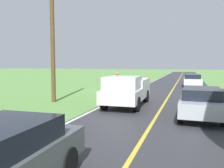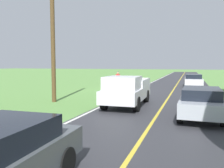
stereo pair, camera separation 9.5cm
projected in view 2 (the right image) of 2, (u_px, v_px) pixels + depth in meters
ground_plane at (124, 90)px, 22.52m from camera, size 200.00×200.00×0.00m
road_surface at (172, 92)px, 21.08m from camera, size 7.26×120.00×0.00m
lane_edge_line at (135, 91)px, 22.17m from camera, size 0.16×117.60×0.00m
lane_centre_line at (172, 92)px, 21.08m from camera, size 0.14×117.60×0.00m
hitchhiker_walking at (118, 79)px, 24.93m from camera, size 0.62×0.51×1.75m
suitcase_carried at (114, 86)px, 25.03m from camera, size 0.47×0.22×0.44m
pickup_truck_passing at (126, 90)px, 13.85m from camera, size 2.19×5.45×1.82m
sedan_mid_oncoming at (201, 102)px, 10.80m from camera, size 2.00×4.44×1.41m
sedan_near_oncoming at (193, 80)px, 25.86m from camera, size 2.00×4.44×1.41m
utility_pole_roadside at (53, 38)px, 15.19m from camera, size 0.28×0.28×8.38m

